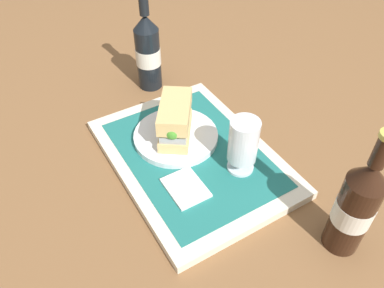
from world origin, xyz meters
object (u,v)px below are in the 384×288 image
(sandwich, at_px, (175,120))
(beer_glass, at_px, (243,145))
(plate, at_px, (176,136))
(beer_bottle, at_px, (356,206))
(second_bottle, at_px, (148,51))

(sandwich, bearing_deg, beer_glass, 61.82)
(plate, bearing_deg, beer_glass, 25.80)
(beer_bottle, bearing_deg, second_bottle, -173.21)
(sandwich, xyz_separation_m, beer_bottle, (0.37, 0.13, 0.03))
(plate, bearing_deg, sandwich, -34.97)
(second_bottle, bearing_deg, beer_glass, 2.07)
(sandwich, height_order, beer_glass, beer_glass)
(sandwich, xyz_separation_m, beer_glass, (0.15, 0.07, 0.01))
(plate, xyz_separation_m, beer_bottle, (0.38, 0.13, 0.08))
(plate, distance_m, second_bottle, 0.26)
(plate, relative_size, beer_glass, 1.52)
(plate, bearing_deg, second_bottle, 166.92)
(plate, height_order, second_bottle, second_bottle)
(sandwich, height_order, second_bottle, second_bottle)
(plate, relative_size, second_bottle, 0.71)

